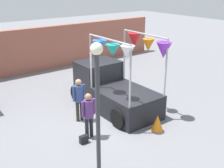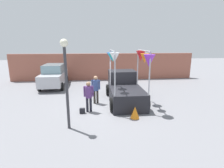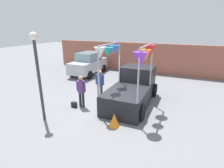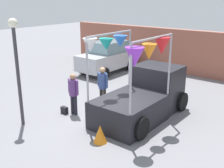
{
  "view_description": "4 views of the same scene",
  "coord_description": "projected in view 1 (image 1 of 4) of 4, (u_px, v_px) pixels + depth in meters",
  "views": [
    {
      "loc": [
        -5.83,
        -8.06,
        5.19
      ],
      "look_at": [
        0.23,
        0.01,
        1.44
      ],
      "focal_mm": 45.0,
      "sensor_mm": 36.0,
      "label": 1
    },
    {
      "loc": [
        -0.97,
        -9.64,
        3.63
      ],
      "look_at": [
        0.01,
        0.06,
        1.32
      ],
      "focal_mm": 28.0,
      "sensor_mm": 36.0,
      "label": 2
    },
    {
      "loc": [
        3.42,
        -7.65,
        3.98
      ],
      "look_at": [
        0.25,
        -0.4,
        1.36
      ],
      "focal_mm": 28.0,
      "sensor_mm": 36.0,
      "label": 3
    },
    {
      "loc": [
        6.21,
        -7.81,
        4.47
      ],
      "look_at": [
        -0.06,
        0.11,
        1.29
      ],
      "focal_mm": 45.0,
      "sensor_mm": 36.0,
      "label": 4
    }
  ],
  "objects": [
    {
      "name": "ground_plane",
      "position": [
        108.0,
        119.0,
        11.13
      ],
      "size": [
        60.0,
        60.0,
        0.0
      ],
      "primitive_type": "plane",
      "color": "slate"
    },
    {
      "name": "folded_kite_bundle_tangerine",
      "position": [
        157.0,
        123.0,
        10.23
      ],
      "size": [
        0.53,
        0.53,
        0.6
      ],
      "primitive_type": "cone",
      "rotation": [
        0.0,
        0.0,
        1.81
      ],
      "color": "orange",
      "rests_on": "ground"
    },
    {
      "name": "handbag",
      "position": [
        84.0,
        139.0,
        9.46
      ],
      "size": [
        0.28,
        0.16,
        0.28
      ],
      "primitive_type": "cube",
      "color": "black",
      "rests_on": "ground"
    },
    {
      "name": "person_customer",
      "position": [
        89.0,
        112.0,
        9.5
      ],
      "size": [
        0.53,
        0.34,
        1.66
      ],
      "color": "black",
      "rests_on": "ground"
    },
    {
      "name": "street_lamp",
      "position": [
        97.0,
        92.0,
        7.18
      ],
      "size": [
        0.32,
        0.32,
        3.79
      ],
      "color": "#333338",
      "rests_on": "ground"
    },
    {
      "name": "person_vendor",
      "position": [
        79.0,
        96.0,
        10.68
      ],
      "size": [
        0.53,
        0.34,
        1.72
      ],
      "color": "#2D2823",
      "rests_on": "ground"
    },
    {
      "name": "brick_boundary_wall",
      "position": [
        30.0,
        51.0,
        16.44
      ],
      "size": [
        18.0,
        0.36,
        2.6
      ],
      "primitive_type": "cube",
      "color": "#9E5947",
      "rests_on": "ground"
    },
    {
      "name": "vendor_truck",
      "position": [
        112.0,
        86.0,
        11.99
      ],
      "size": [
        2.43,
        4.1,
        3.24
      ],
      "color": "black",
      "rests_on": "ground"
    }
  ]
}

